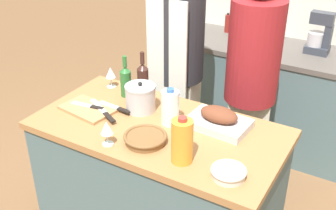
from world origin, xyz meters
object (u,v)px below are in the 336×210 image
object	(u,v)px
cutting_board	(88,109)
wine_bottle_dark	(126,80)
milk_jug	(170,108)
condiment_bottle_tall	(248,39)
condiment_bottle_short	(227,23)
mixing_bowl	(229,173)
person_cook_aproned	(177,61)
wine_glass_left	(111,73)
juice_jug	(182,141)
wine_glass_right	(107,128)
wicker_basket	(145,138)
roasting_pan	(219,120)
stock_pot	(141,98)
wine_bottle_green	(143,79)
knife_bread	(116,107)
knife_paring	(89,106)
knife_chef	(103,111)
person_cook_guest	(251,82)
stand_mixer	(319,36)

from	to	relation	value
cutting_board	wine_bottle_dark	bearing A→B (deg)	72.51
milk_jug	wine_bottle_dark	xyz separation A→B (m)	(-0.40, 0.15, 0.00)
condiment_bottle_tall	condiment_bottle_short	bearing A→B (deg)	137.24
mixing_bowl	person_cook_aproned	distance (m)	1.26
cutting_board	condiment_bottle_short	distance (m)	1.78
wine_glass_left	juice_jug	bearing A→B (deg)	-31.31
milk_jug	condiment_bottle_tall	size ratio (longest dim) A/B	1.31
juice_jug	wine_glass_right	distance (m)	0.39
wicker_basket	mixing_bowl	xyz separation A→B (m)	(0.47, -0.05, 0.00)
roasting_pan	stock_pot	world-z (taller)	stock_pot
wicker_basket	milk_jug	distance (m)	0.24
roasting_pan	condiment_bottle_tall	size ratio (longest dim) A/B	2.11
wine_bottle_green	juice_jug	bearing A→B (deg)	-41.92
wine_bottle_dark	knife_bread	size ratio (longest dim) A/B	1.15
knife_bread	juice_jug	bearing A→B (deg)	-22.46
mixing_bowl	condiment_bottle_tall	world-z (taller)	condiment_bottle_tall
wine_glass_right	knife_paring	size ratio (longest dim) A/B	0.63
roasting_pan	wine_bottle_green	bearing A→B (deg)	168.74
wicker_basket	knife_chef	xyz separation A→B (m)	(-0.36, 0.12, -0.00)
cutting_board	knife_paring	bearing A→B (deg)	111.86
milk_jug	wine_glass_right	distance (m)	0.38
wine_glass_right	wine_glass_left	bearing A→B (deg)	125.53
wicker_basket	knife_paring	distance (m)	0.49
mixing_bowl	wine_glass_left	xyz separation A→B (m)	(-1.01, 0.47, 0.07)
stock_pot	wine_glass_right	size ratio (longest dim) A/B	1.34
condiment_bottle_tall	knife_chef	bearing A→B (deg)	-101.01
mixing_bowl	wine_glass_right	world-z (taller)	wine_glass_right
wine_glass_right	condiment_bottle_short	world-z (taller)	condiment_bottle_short
mixing_bowl	person_cook_aproned	xyz separation A→B (m)	(-0.81, 0.97, 0.02)
person_cook_guest	wine_glass_right	bearing A→B (deg)	-129.00
stock_pot	knife_paring	world-z (taller)	stock_pot
condiment_bottle_tall	wicker_basket	bearing A→B (deg)	-87.57
wine_bottle_green	wicker_basket	bearing A→B (deg)	-55.59
stock_pot	stand_mixer	size ratio (longest dim) A/B	0.55
cutting_board	stock_pot	size ratio (longest dim) A/B	1.85
wine_glass_right	knife_chef	bearing A→B (deg)	132.18
wine_bottle_dark	wine_glass_right	world-z (taller)	wine_bottle_dark
mixing_bowl	person_cook_aproned	size ratio (longest dim) A/B	0.09
wicker_basket	mixing_bowl	size ratio (longest dim) A/B	1.36
stock_pot	wine_glass_right	distance (m)	0.38
wicker_basket	person_cook_aproned	world-z (taller)	person_cook_aproned
wine_glass_left	wicker_basket	bearing A→B (deg)	-38.39
roasting_pan	person_cook_aproned	xyz separation A→B (m)	(-0.59, 0.60, -0.00)
roasting_pan	mixing_bowl	world-z (taller)	roasting_pan
wine_bottle_green	stand_mixer	size ratio (longest dim) A/B	0.87
roasting_pan	wine_glass_right	distance (m)	0.60
wicker_basket	wine_bottle_green	xyz separation A→B (m)	(-0.30, 0.43, 0.09)
condiment_bottle_short	milk_jug	bearing A→B (deg)	-77.18
juice_jug	stand_mixer	bearing A→B (deg)	83.48
roasting_pan	wicker_basket	world-z (taller)	roasting_pan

